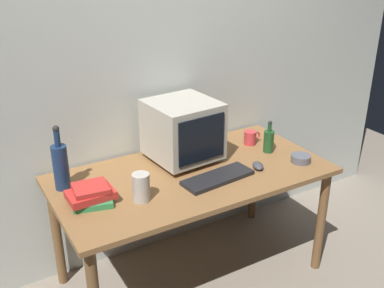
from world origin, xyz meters
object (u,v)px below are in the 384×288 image
object	(u,v)px
keyboard	(218,178)
crt_monitor	(183,130)
bottle_short	(269,140)
cd_spindle	(301,159)
book_stack	(91,195)
computer_mouse	(258,166)
metal_canister	(141,187)
mug	(250,138)
bottle_tall	(61,165)

from	to	relation	value
keyboard	crt_monitor	bearing A→B (deg)	91.42
bottle_short	cd_spindle	bearing A→B (deg)	-70.54
crt_monitor	cd_spindle	xyz separation A→B (m)	(0.60, -0.39, -0.17)
book_stack	keyboard	bearing A→B (deg)	-9.31
computer_mouse	bottle_short	bearing A→B (deg)	59.54
computer_mouse	bottle_short	world-z (taller)	bottle_short
metal_canister	keyboard	bearing A→B (deg)	-1.47
cd_spindle	mug	bearing A→B (deg)	105.20
keyboard	metal_canister	distance (m)	0.47
keyboard	book_stack	size ratio (longest dim) A/B	1.77
crt_monitor	book_stack	xyz separation A→B (m)	(-0.65, -0.21, -0.15)
bottle_tall	bottle_short	distance (m)	1.27
bottle_tall	bottle_short	bearing A→B (deg)	-8.50
computer_mouse	bottle_tall	size ratio (longest dim) A/B	0.28
computer_mouse	bottle_tall	bearing A→B (deg)	-176.18
keyboard	book_stack	distance (m)	0.70
crt_monitor	metal_canister	distance (m)	0.54
keyboard	mug	bearing A→B (deg)	28.09
cd_spindle	bottle_short	bearing A→B (deg)	109.46
mug	cd_spindle	world-z (taller)	mug
bottle_tall	bottle_short	xyz separation A→B (m)	(1.25, -0.19, -0.06)
crt_monitor	keyboard	distance (m)	0.37
crt_monitor	keyboard	bearing A→B (deg)	-82.65
computer_mouse	cd_spindle	bearing A→B (deg)	9.63
bottle_short	book_stack	world-z (taller)	bottle_short
bottle_tall	mug	size ratio (longest dim) A/B	3.03
bottle_tall	book_stack	world-z (taller)	bottle_tall
cd_spindle	metal_canister	xyz separation A→B (m)	(-1.02, 0.08, 0.05)
keyboard	cd_spindle	size ratio (longest dim) A/B	3.50
book_stack	cd_spindle	bearing A→B (deg)	-8.06
crt_monitor	bottle_short	size ratio (longest dim) A/B	1.98
computer_mouse	mug	distance (m)	0.36
keyboard	bottle_short	xyz separation A→B (m)	(0.48, 0.15, 0.07)
bottle_tall	mug	bearing A→B (deg)	-1.52
cd_spindle	metal_canister	distance (m)	1.02
keyboard	metal_canister	world-z (taller)	metal_canister
bottle_short	metal_canister	xyz separation A→B (m)	(-0.94, -0.14, -0.00)
computer_mouse	metal_canister	distance (m)	0.74
crt_monitor	metal_canister	world-z (taller)	crt_monitor
mug	metal_canister	distance (m)	0.96
book_stack	mug	world-z (taller)	book_stack
keyboard	bottle_tall	xyz separation A→B (m)	(-0.77, 0.34, 0.13)
keyboard	computer_mouse	world-z (taller)	computer_mouse
keyboard	cd_spindle	world-z (taller)	cd_spindle
crt_monitor	book_stack	size ratio (longest dim) A/B	1.75
cd_spindle	metal_canister	world-z (taller)	metal_canister
bottle_short	bottle_tall	bearing A→B (deg)	171.50
bottle_short	cd_spindle	world-z (taller)	bottle_short
cd_spindle	crt_monitor	bearing A→B (deg)	147.05
keyboard	book_stack	world-z (taller)	book_stack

